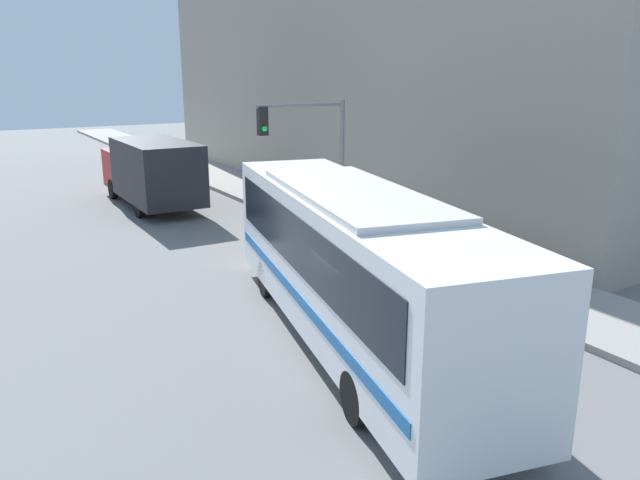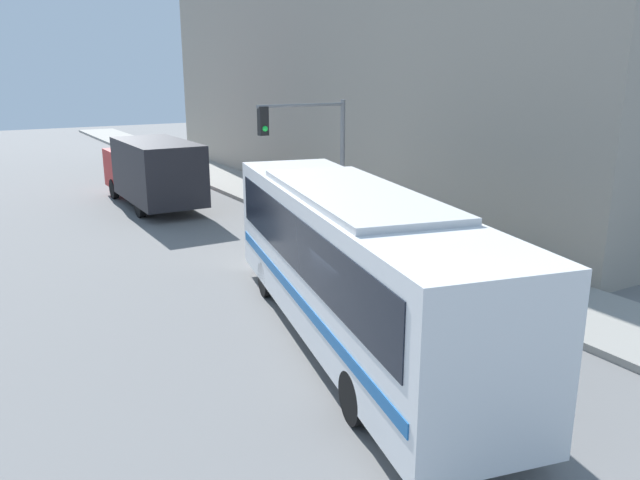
# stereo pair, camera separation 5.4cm
# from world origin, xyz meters

# --- Properties ---
(ground_plane) EXTENTS (120.00, 120.00, 0.00)m
(ground_plane) POSITION_xyz_m (0.00, 0.00, 0.00)
(ground_plane) COLOR slate
(sidewalk) EXTENTS (3.18, 70.00, 0.17)m
(sidewalk) POSITION_xyz_m (6.09, 20.00, 0.09)
(sidewalk) COLOR gray
(sidewalk) RESTS_ON ground_plane
(building_facade) EXTENTS (6.00, 32.03, 12.96)m
(building_facade) POSITION_xyz_m (10.68, 17.02, 6.48)
(building_facade) COLOR #9E9384
(building_facade) RESTS_ON ground_plane
(city_bus) EXTENTS (4.75, 11.16, 3.35)m
(city_bus) POSITION_xyz_m (0.53, 1.93, 1.91)
(city_bus) COLOR white
(city_bus) RESTS_ON ground_plane
(delivery_truck) EXTENTS (2.49, 7.50, 2.88)m
(delivery_truck) POSITION_xyz_m (0.93, 17.90, 1.58)
(delivery_truck) COLOR black
(delivery_truck) RESTS_ON ground_plane
(fire_hydrant) EXTENTS (0.25, 0.34, 0.83)m
(fire_hydrant) POSITION_xyz_m (5.10, 4.19, 0.59)
(fire_hydrant) COLOR gold
(fire_hydrant) RESTS_ON sidewalk
(traffic_light_pole) EXTENTS (3.28, 0.35, 4.56)m
(traffic_light_pole) POSITION_xyz_m (4.04, 9.65, 3.34)
(traffic_light_pole) COLOR slate
(traffic_light_pole) RESTS_ON sidewalk
(parking_meter) EXTENTS (0.14, 0.14, 1.17)m
(parking_meter) POSITION_xyz_m (5.10, 9.20, 0.98)
(parking_meter) COLOR slate
(parking_meter) RESTS_ON sidewalk
(pedestrian_near_corner) EXTENTS (0.34, 0.34, 1.69)m
(pedestrian_near_corner) POSITION_xyz_m (5.70, 8.69, 1.03)
(pedestrian_near_corner) COLOR #23283D
(pedestrian_near_corner) RESTS_ON sidewalk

